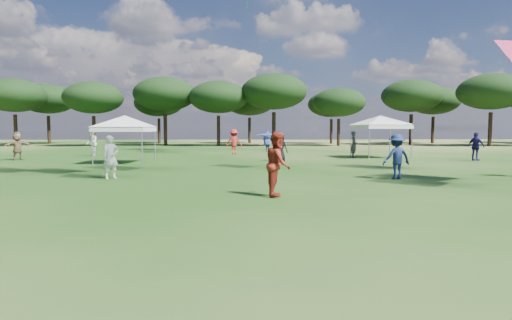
% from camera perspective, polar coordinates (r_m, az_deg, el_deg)
% --- Properties ---
extents(tree_line, '(108.78, 17.63, 7.77)m').
position_cam_1_polar(tree_line, '(48.39, 1.09, 8.46)').
color(tree_line, black).
rests_on(tree_line, ground).
extents(tent_left, '(5.48, 5.48, 2.85)m').
position_cam_1_polar(tent_left, '(23.83, -17.11, 5.38)').
color(tent_left, gray).
rests_on(tent_left, ground).
extents(tent_right, '(5.86, 5.86, 2.99)m').
position_cam_1_polar(tent_right, '(28.25, 16.28, 5.49)').
color(tent_right, gray).
rests_on(tent_right, ground).
extents(festival_crowd, '(31.24, 24.13, 1.92)m').
position_cam_1_polar(festival_crowd, '(23.68, -7.81, 1.75)').
color(festival_crowd, '#988553').
rests_on(festival_crowd, ground).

